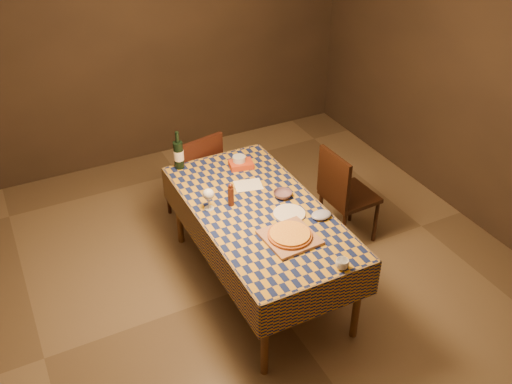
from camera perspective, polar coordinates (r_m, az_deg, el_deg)
room at (r=4.07m, az=0.32°, el=4.91°), size 5.00×5.10×2.70m
dining_table at (r=4.43m, az=0.29°, el=-2.54°), size 0.94×1.84×0.77m
cutting_board at (r=4.09m, az=3.39°, el=-4.56°), size 0.38×0.38×0.02m
pizza at (r=4.08m, az=3.41°, el=-4.27°), size 0.37×0.37×0.03m
pepper_mill at (r=4.38m, az=-2.53°, el=-0.31°), size 0.05×0.05×0.20m
bowl at (r=4.51m, az=2.69°, el=-0.24°), size 0.15×0.15×0.05m
wine_glass at (r=4.33m, az=-4.78°, el=-0.29°), size 0.09×0.09×0.18m
wine_bottle at (r=4.87m, az=-7.75°, el=3.75°), size 0.11×0.11×0.34m
deli_tub at (r=4.89m, az=-1.69°, el=3.09°), size 0.14×0.14×0.09m
takeout_container at (r=4.89m, az=-1.50°, el=2.77°), size 0.22×0.18×0.05m
white_plate at (r=4.33m, az=3.34°, el=-2.16°), size 0.26×0.26×0.01m
tumbler at (r=3.87m, az=8.62°, el=-7.14°), size 0.10×0.10×0.07m
flour_patch at (r=4.66m, az=-0.78°, el=0.70°), size 0.26×0.22×0.00m
flour_bag at (r=4.31m, az=6.54°, el=-2.29°), size 0.18×0.16×0.05m
chair_far at (r=5.31m, az=-5.91°, el=1.90°), size 0.50×0.51×0.93m
chair_right at (r=5.08m, az=8.69°, el=0.01°), size 0.44×0.44×0.93m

